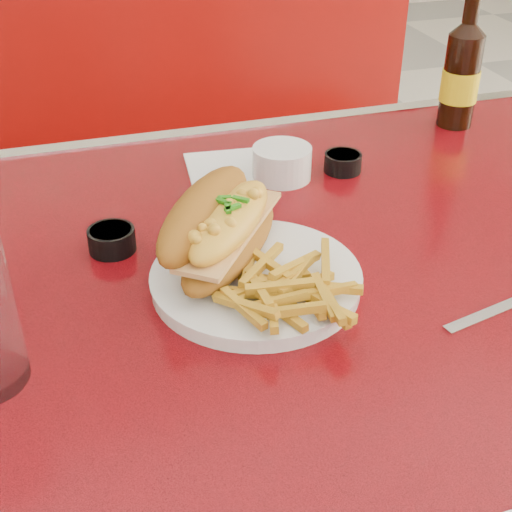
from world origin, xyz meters
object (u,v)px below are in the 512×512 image
object	(u,v)px
fork	(304,272)
gravy_ramekin	(282,162)
diner_table	(320,355)
sauce_cup_right	(343,162)
mac_hoagie	(221,226)
sauce_cup_left	(112,239)
booth_bench_far	(194,248)
dinner_plate	(256,279)
beer_bottle	(462,72)

from	to	relation	value
fork	gravy_ramekin	distance (m)	0.27
fork	gravy_ramekin	world-z (taller)	gravy_ramekin
fork	diner_table	bearing A→B (deg)	-39.60
sauce_cup_right	mac_hoagie	bearing A→B (deg)	-139.86
fork	sauce_cup_left	bearing A→B (deg)	57.10
mac_hoagie	gravy_ramekin	world-z (taller)	mac_hoagie
booth_bench_far	gravy_ramekin	world-z (taller)	booth_bench_far
booth_bench_far	sauce_cup_left	bearing A→B (deg)	-108.41
mac_hoagie	gravy_ramekin	bearing A→B (deg)	2.08
mac_hoagie	fork	size ratio (longest dim) A/B	1.82
sauce_cup_right	dinner_plate	bearing A→B (deg)	-130.38
diner_table	gravy_ramekin	xyz separation A→B (m)	(0.01, 0.20, 0.19)
mac_hoagie	sauce_cup_right	world-z (taller)	mac_hoagie
beer_bottle	diner_table	bearing A→B (deg)	-138.77
dinner_plate	mac_hoagie	distance (m)	0.07
diner_table	booth_bench_far	distance (m)	0.87
booth_bench_far	beer_bottle	xyz separation A→B (m)	(0.35, -0.50, 0.57)
diner_table	sauce_cup_right	world-z (taller)	sauce_cup_right
mac_hoagie	sauce_cup_left	size ratio (longest dim) A/B	3.31
gravy_ramekin	sauce_cup_left	distance (m)	0.28
diner_table	dinner_plate	size ratio (longest dim) A/B	5.17
mac_hoagie	beer_bottle	distance (m)	0.57
booth_bench_far	fork	size ratio (longest dim) A/B	9.29
gravy_ramekin	beer_bottle	size ratio (longest dim) A/B	0.37
gravy_ramekin	sauce_cup_left	xyz separation A→B (m)	(-0.26, -0.12, -0.01)
booth_bench_far	sauce_cup_right	size ratio (longest dim) A/B	17.48
sauce_cup_left	beer_bottle	bearing A→B (deg)	20.94
mac_hoagie	beer_bottle	size ratio (longest dim) A/B	0.99
diner_table	sauce_cup_right	distance (m)	0.28
beer_bottle	fork	bearing A→B (deg)	-137.77
mac_hoagie	beer_bottle	xyz separation A→B (m)	(0.48, 0.30, 0.03)
dinner_plate	mac_hoagie	xyz separation A→B (m)	(-0.03, 0.05, 0.05)
booth_bench_far	gravy_ramekin	bearing A→B (deg)	-88.81
diner_table	gravy_ramekin	world-z (taller)	gravy_ramekin
mac_hoagie	gravy_ramekin	xyz separation A→B (m)	(0.14, 0.20, -0.03)
diner_table	dinner_plate	world-z (taller)	dinner_plate
booth_bench_far	sauce_cup_right	world-z (taller)	booth_bench_far
mac_hoagie	fork	world-z (taller)	mac_hoagie
diner_table	mac_hoagie	distance (m)	0.25
dinner_plate	mac_hoagie	size ratio (longest dim) A/B	1.01
mac_hoagie	sauce_cup_left	world-z (taller)	mac_hoagie
booth_bench_far	sauce_cup_left	world-z (taller)	booth_bench_far
booth_bench_far	fork	xyz separation A→B (m)	(-0.05, -0.87, 0.50)
gravy_ramekin	booth_bench_far	bearing A→B (deg)	91.19
dinner_plate	gravy_ramekin	distance (m)	0.27
fork	sauce_cup_right	size ratio (longest dim) A/B	1.88
diner_table	beer_bottle	bearing A→B (deg)	41.23
diner_table	beer_bottle	size ratio (longest dim) A/B	5.21
mac_hoagie	sauce_cup_right	distance (m)	0.31
sauce_cup_left	booth_bench_far	bearing A→B (deg)	71.59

